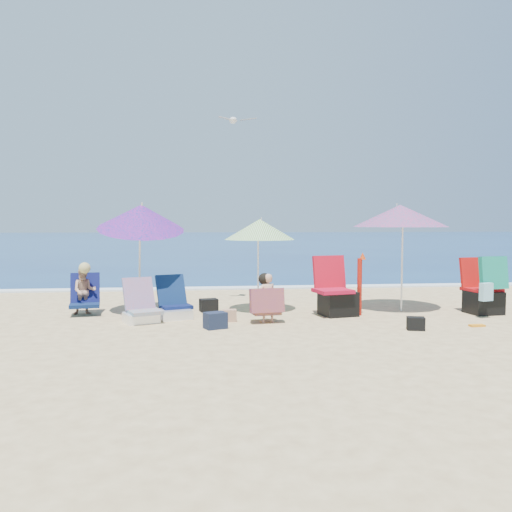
{
  "coord_description": "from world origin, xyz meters",
  "views": [
    {
      "loc": [
        -1.35,
        -8.44,
        1.7
      ],
      "look_at": [
        -0.3,
        1.0,
        1.1
      ],
      "focal_mm": 37.24,
      "sensor_mm": 36.0,
      "label": 1
    }
  ],
  "objects": [
    {
      "name": "umbrella_turquoise",
      "position": [
        2.56,
        1.48,
        1.83
      ],
      "size": [
        2.34,
        2.34,
        2.08
      ],
      "color": "white",
      "rests_on": "ground"
    },
    {
      "name": "ground",
      "position": [
        0.0,
        0.0,
        0.0
      ],
      "size": [
        120.0,
        120.0,
        0.0
      ],
      "color": "#D8BC84",
      "rests_on": "ground"
    },
    {
      "name": "orange_item",
      "position": [
        3.19,
        -0.31,
        0.02
      ],
      "size": [
        0.25,
        0.13,
        0.03
      ],
      "color": "orange",
      "rests_on": "ground"
    },
    {
      "name": "person_left",
      "position": [
        -3.43,
        1.6,
        0.44
      ],
      "size": [
        0.62,
        0.72,
        0.97
      ],
      "color": "tan",
      "rests_on": "ground"
    },
    {
      "name": "umbrella_striped",
      "position": [
        -0.17,
        1.55,
        1.57
      ],
      "size": [
        1.71,
        1.71,
        1.8
      ],
      "color": "white",
      "rests_on": "ground"
    },
    {
      "name": "bag_tan",
      "position": [
        -0.81,
        0.6,
        0.1
      ],
      "size": [
        0.24,
        0.17,
        0.2
      ],
      "color": "tan",
      "rests_on": "ground"
    },
    {
      "name": "furled_umbrella",
      "position": [
        1.61,
        0.94,
        0.64
      ],
      "size": [
        0.18,
        0.14,
        1.16
      ],
      "color": "#A2160B",
      "rests_on": "ground"
    },
    {
      "name": "chair_rainbow",
      "position": [
        -2.31,
        0.71,
        0.2
      ],
      "size": [
        0.75,
        0.82,
        0.74
      ],
      "color": "#C26744",
      "rests_on": "ground"
    },
    {
      "name": "foam",
      "position": [
        0.0,
        5.1,
        0.02
      ],
      "size": [
        120.0,
        0.5,
        0.04
      ],
      "color": "white",
      "rests_on": "ground"
    },
    {
      "name": "camp_chair_left",
      "position": [
        1.18,
        0.98,
        0.33
      ],
      "size": [
        0.83,
        0.79,
        1.09
      ],
      "color": "#AB0C29",
      "rests_on": "ground"
    },
    {
      "name": "bag_black_a",
      "position": [
        -1.14,
        1.67,
        0.12
      ],
      "size": [
        0.37,
        0.31,
        0.24
      ],
      "color": "black",
      "rests_on": "ground"
    },
    {
      "name": "seagull",
      "position": [
        -0.58,
        2.67,
        3.81
      ],
      "size": [
        0.8,
        0.36,
        0.13
      ],
      "color": "silver"
    },
    {
      "name": "person_center",
      "position": [
        -0.18,
        0.41,
        0.41
      ],
      "size": [
        0.6,
        0.52,
        0.84
      ],
      "color": "tan",
      "rests_on": "ground"
    },
    {
      "name": "bag_navy_a",
      "position": [
        -1.07,
        0.0,
        0.13
      ],
      "size": [
        0.41,
        0.36,
        0.26
      ],
      "color": "#161D31",
      "rests_on": "ground"
    },
    {
      "name": "sea",
      "position": [
        0.0,
        45.0,
        -0.05
      ],
      "size": [
        120.0,
        80.0,
        0.12
      ],
      "color": "navy",
      "rests_on": "ground"
    },
    {
      "name": "camp_chair_right",
      "position": [
        3.95,
        0.82,
        0.39
      ],
      "size": [
        0.68,
        0.97,
        1.09
      ],
      "color": "#B50C11",
      "rests_on": "ground"
    },
    {
      "name": "bag_black_b",
      "position": [
        2.08,
        -0.47,
        0.1
      ],
      "size": [
        0.31,
        0.25,
        0.21
      ],
      "color": "black",
      "rests_on": "ground"
    },
    {
      "name": "umbrella_blue",
      "position": [
        -2.38,
        1.58,
        1.8
      ],
      "size": [
        1.9,
        1.95,
        2.2
      ],
      "color": "silver",
      "rests_on": "ground"
    },
    {
      "name": "chair_navy",
      "position": [
        -1.77,
        1.08,
        0.2
      ],
      "size": [
        0.71,
        0.89,
        0.75
      ],
      "color": "#0B153F",
      "rests_on": "ground"
    }
  ]
}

